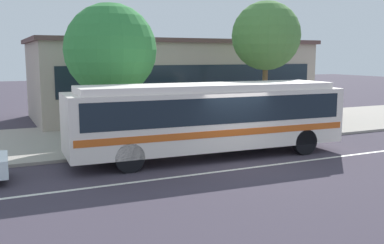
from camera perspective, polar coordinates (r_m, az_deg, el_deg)
name	(u,v)px	position (r m, az deg, el deg)	size (l,w,h in m)	color
ground_plane	(237,163)	(16.04, 5.82, -5.28)	(120.00, 120.00, 0.00)	#3B3540
sidewalk_slab	(167,132)	(21.90, -3.20, -1.36)	(60.00, 8.00, 0.12)	#9F968B
lane_stripe_center	(249,168)	(15.38, 7.36, -5.89)	(56.00, 0.16, 0.01)	silver
transit_bus	(209,115)	(16.67, 2.24, 0.96)	(10.70, 2.96, 2.78)	white
pedestrian_waiting_near_sign	(251,113)	(21.18, 7.69, 1.17)	(0.43, 0.43, 1.73)	#2F3844
street_tree_near_stop	(110,50)	(19.32, -10.49, 9.12)	(3.94, 3.94, 5.93)	brown
street_tree_mid_block	(266,36)	(22.92, 9.55, 10.89)	(3.46, 3.46, 6.44)	brown
station_building	(171,78)	(28.42, -2.68, 5.67)	(17.25, 8.01, 4.79)	#AD9C8F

